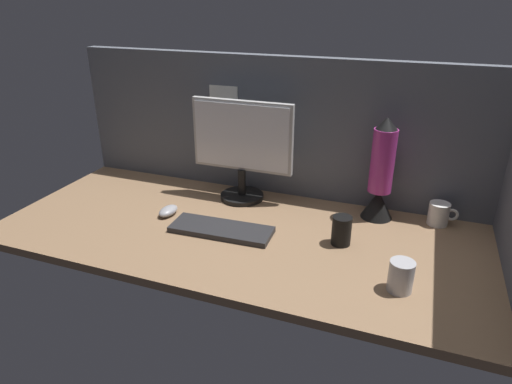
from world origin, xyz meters
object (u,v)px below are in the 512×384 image
(mouse, at_px, (168,211))
(mug_ceramic_white, at_px, (439,214))
(mug_black_travel, at_px, (341,231))
(mug_steel, at_px, (401,276))
(lava_lamp, at_px, (381,177))
(monitor, at_px, (242,146))
(keyboard, at_px, (221,229))

(mouse, distance_m, mug_ceramic_white, 1.02)
(mug_black_travel, relative_size, mug_ceramic_white, 0.97)
(mug_steel, height_order, lava_lamp, lava_lamp)
(monitor, relative_size, keyboard, 1.14)
(monitor, relative_size, mug_black_travel, 4.07)
(mug_black_travel, bearing_deg, mug_steel, -44.04)
(mug_black_travel, bearing_deg, keyboard, -170.67)
(mug_black_travel, height_order, mug_ceramic_white, mug_black_travel)
(mug_ceramic_white, height_order, lava_lamp, lava_lamp)
(mouse, distance_m, mug_black_travel, 0.67)
(mouse, bearing_deg, keyboard, -6.09)
(mug_ceramic_white, bearing_deg, mouse, -163.42)
(mouse, distance_m, lava_lamp, 0.82)
(monitor, distance_m, mug_black_travel, 0.55)
(monitor, height_order, mug_black_travel, monitor)
(mouse, height_order, mug_black_travel, mug_black_travel)
(monitor, xyz_separation_m, keyboard, (0.04, -0.30, -0.22))
(mouse, bearing_deg, monitor, 55.33)
(mouse, xyz_separation_m, mug_black_travel, (0.67, 0.02, 0.03))
(monitor, bearing_deg, mug_ceramic_white, 2.71)
(mug_steel, bearing_deg, mug_ceramic_white, 77.82)
(mug_black_travel, bearing_deg, mouse, -178.17)
(mouse, height_order, mug_ceramic_white, mug_ceramic_white)
(monitor, bearing_deg, lava_lamp, 1.70)
(lava_lamp, bearing_deg, mug_steel, -75.14)
(keyboard, relative_size, mug_steel, 3.86)
(mouse, xyz_separation_m, mug_ceramic_white, (0.98, 0.29, 0.03))
(mouse, relative_size, lava_lamp, 0.24)
(mug_steel, relative_size, mug_ceramic_white, 0.90)
(mug_steel, bearing_deg, lava_lamp, 104.86)
(keyboard, relative_size, lava_lamp, 0.94)
(monitor, height_order, mouse, monitor)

